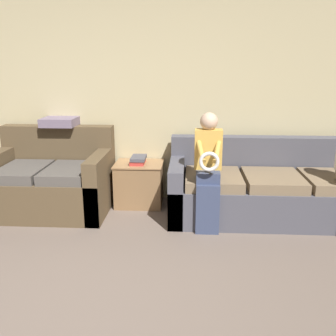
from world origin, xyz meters
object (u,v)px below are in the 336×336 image
child_left_seated (208,167)px  throw_pillow (60,122)px  side_shelf (139,183)px  couch_side (51,182)px  book_stack (138,160)px  couch_main (269,190)px

child_left_seated → throw_pillow: bearing=156.7°
side_shelf → child_left_seated: bearing=-39.1°
side_shelf → throw_pillow: size_ratio=1.44×
throw_pillow → couch_side: bearing=-97.7°
book_stack → side_shelf: bearing=65.7°
couch_side → child_left_seated: bearing=-13.3°
couch_side → side_shelf: (1.01, 0.22, -0.07)m
side_shelf → throw_pillow: throw_pillow is taller
throw_pillow → couch_main: bearing=-8.5°
couch_side → throw_pillow: size_ratio=3.41×
couch_main → child_left_seated: 0.90m
throw_pillow → child_left_seated: bearing=-23.3°
couch_main → child_left_seated: size_ratio=1.86×
couch_main → book_stack: (-1.53, 0.25, 0.26)m
couch_main → child_left_seated: child_left_seated is taller
child_left_seated → side_shelf: child_left_seated is taller
couch_side → book_stack: size_ratio=4.74×
throw_pillow → book_stack: bearing=-7.3°
couch_side → throw_pillow: bearing=82.3°
couch_side → child_left_seated: (1.82, -0.43, 0.34)m
couch_side → child_left_seated: size_ratio=1.13×
couch_side → book_stack: (1.01, 0.21, 0.23)m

